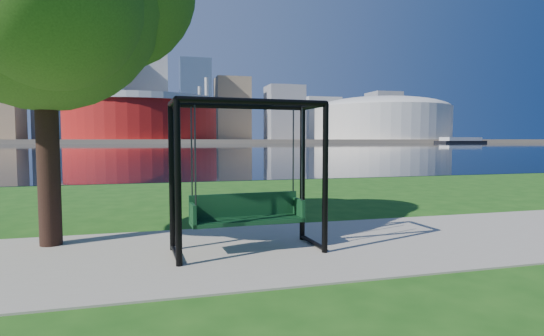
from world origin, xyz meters
name	(u,v)px	position (x,y,z in m)	size (l,w,h in m)	color
ground	(272,242)	(0.00, 0.00, 0.00)	(900.00, 900.00, 0.00)	#1E5114
path	(279,248)	(0.00, -0.50, 0.01)	(120.00, 4.00, 0.03)	#9E937F
river	(166,147)	(0.00, 102.00, 0.01)	(900.00, 180.00, 0.02)	black
far_bank	(161,141)	(0.00, 306.00, 1.00)	(900.00, 228.00, 2.00)	#937F60
stadium	(142,117)	(-10.00, 235.00, 14.23)	(83.00, 83.00, 32.00)	maroon
arena	(381,117)	(135.00, 235.00, 15.87)	(84.00, 84.00, 26.56)	beige
skyline	(154,93)	(-4.27, 319.39, 35.89)	(392.00, 66.00, 96.50)	gray
swing	(247,180)	(-0.60, -0.57, 1.27)	(2.62, 1.26, 2.62)	black
barge	(461,140)	(155.55, 186.36, 1.41)	(32.19, 14.04, 3.12)	black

